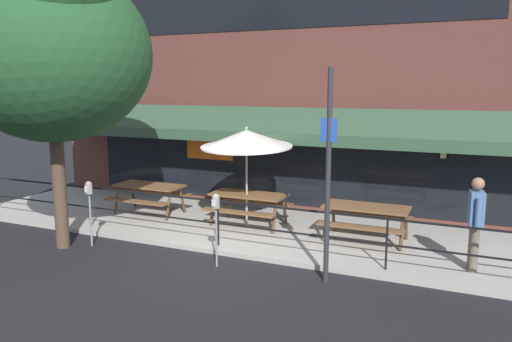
# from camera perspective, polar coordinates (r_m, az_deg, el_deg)

# --- Properties ---
(ground_plane) EXTENTS (120.00, 120.00, 0.00)m
(ground_plane) POSITION_cam_1_polar(r_m,az_deg,el_deg) (10.40, -5.09, -9.44)
(ground_plane) COLOR black
(patio_deck) EXTENTS (15.00, 4.00, 0.10)m
(patio_deck) POSITION_cam_1_polar(r_m,az_deg,el_deg) (12.08, -0.45, -6.41)
(patio_deck) COLOR #ADA89E
(patio_deck) RESTS_ON ground
(restaurant_building) EXTENTS (15.00, 1.60, 7.93)m
(restaurant_building) POSITION_cam_1_polar(r_m,az_deg,el_deg) (13.68, 3.49, 11.92)
(restaurant_building) COLOR brown
(restaurant_building) RESTS_ON ground
(patio_railing) EXTENTS (13.84, 0.04, 0.97)m
(patio_railing) POSITION_cam_1_polar(r_m,az_deg,el_deg) (10.42, -4.35, -4.80)
(patio_railing) COLOR black
(patio_railing) RESTS_ON patio_deck
(picnic_table_left) EXTENTS (1.80, 1.42, 0.76)m
(picnic_table_left) POSITION_cam_1_polar(r_m,az_deg,el_deg) (13.31, -12.11, -2.21)
(picnic_table_left) COLOR brown
(picnic_table_left) RESTS_ON patio_deck
(picnic_table_centre) EXTENTS (1.80, 1.42, 0.76)m
(picnic_table_centre) POSITION_cam_1_polar(r_m,az_deg,el_deg) (11.94, -0.86, -3.35)
(picnic_table_centre) COLOR brown
(picnic_table_centre) RESTS_ON patio_deck
(picnic_table_right) EXTENTS (1.80, 1.42, 0.76)m
(picnic_table_right) POSITION_cam_1_polar(r_m,az_deg,el_deg) (11.00, 12.47, -4.73)
(picnic_table_right) COLOR brown
(picnic_table_right) RESTS_ON patio_deck
(patio_umbrella_centre) EXTENTS (2.14, 2.14, 2.38)m
(patio_umbrella_centre) POSITION_cam_1_polar(r_m,az_deg,el_deg) (11.61, -1.09, 3.65)
(patio_umbrella_centre) COLOR #B7B2A8
(patio_umbrella_centre) RESTS_ON patio_deck
(pedestrian_walking) EXTENTS (0.30, 0.61, 1.71)m
(pedestrian_walking) POSITION_cam_1_polar(r_m,az_deg,el_deg) (9.76, 23.79, -5.04)
(pedestrian_walking) COLOR #665B4C
(pedestrian_walking) RESTS_ON patio_deck
(parking_meter_near) EXTENTS (0.15, 0.16, 1.42)m
(parking_meter_near) POSITION_cam_1_polar(r_m,az_deg,el_deg) (11.14, -18.54, -2.49)
(parking_meter_near) COLOR gray
(parking_meter_near) RESTS_ON ground
(parking_meter_far) EXTENTS (0.15, 0.16, 1.42)m
(parking_meter_far) POSITION_cam_1_polar(r_m,az_deg,el_deg) (9.37, -4.61, -4.25)
(parking_meter_far) COLOR gray
(parking_meter_far) RESTS_ON ground
(street_sign_pole) EXTENTS (0.28, 0.09, 3.71)m
(street_sign_pole) POSITION_cam_1_polar(r_m,az_deg,el_deg) (8.55, 8.24, -0.42)
(street_sign_pole) COLOR #2D2D33
(street_sign_pole) RESTS_ON ground
(street_tree_curbside) EXTENTS (4.17, 3.75, 6.43)m
(street_tree_curbside) POSITION_cam_1_polar(r_m,az_deg,el_deg) (10.93, -22.38, 13.50)
(street_tree_curbside) COLOR brown
(street_tree_curbside) RESTS_ON ground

